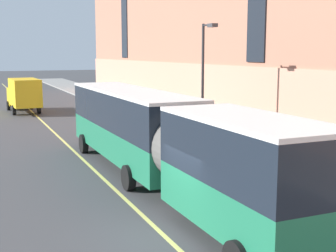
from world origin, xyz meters
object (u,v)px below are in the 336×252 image
object	(u,v)px
box_truck	(24,94)
fire_hydrant	(271,160)
parked_car_darkgray_1	(155,124)
street_lamp	(205,70)
parked_car_champagne_3	(94,102)
parked_car_silver_5	(116,109)
city_bus	(158,135)
parked_car_red_0	(248,161)

from	to	relation	value
box_truck	fire_hydrant	bearing A→B (deg)	-72.56
parked_car_darkgray_1	street_lamp	distance (m)	5.23
parked_car_darkgray_1	parked_car_champagne_3	size ratio (longest dim) A/B	1.09
parked_car_darkgray_1	box_truck	size ratio (longest dim) A/B	0.73
parked_car_silver_5	fire_hydrant	bearing A→B (deg)	-85.30
parked_car_champagne_3	box_truck	distance (m)	6.31
parked_car_champagne_3	street_lamp	bearing A→B (deg)	-84.01
city_bus	parked_car_darkgray_1	size ratio (longest dim) A/B	3.93
parked_car_silver_5	box_truck	size ratio (longest dim) A/B	0.68
parked_car_red_0	fire_hydrant	distance (m)	1.98
street_lamp	box_truck	bearing A→B (deg)	113.44
street_lamp	fire_hydrant	bearing A→B (deg)	-90.84
parked_car_silver_5	parked_car_red_0	bearing A→B (deg)	-90.56
parked_car_silver_5	parked_car_darkgray_1	bearing A→B (deg)	-90.31
parked_car_silver_5	box_truck	bearing A→B (deg)	135.09
city_bus	street_lamp	world-z (taller)	street_lamp
parked_car_champagne_3	fire_hydrant	bearing A→B (deg)	-85.85
parked_car_champagne_3	parked_car_silver_5	world-z (taller)	same
parked_car_silver_5	street_lamp	xyz separation A→B (m)	(1.68, -12.37, 3.53)
city_bus	parked_car_darkgray_1	world-z (taller)	city_bus
parked_car_silver_5	street_lamp	distance (m)	12.97
parked_car_silver_5	box_truck	distance (m)	9.21
box_truck	fire_hydrant	size ratio (longest dim) A/B	9.03
parked_car_red_0	parked_car_silver_5	bearing A→B (deg)	89.44
parked_car_darkgray_1	parked_car_red_0	bearing A→B (deg)	-90.76
city_bus	parked_car_champagne_3	xyz separation A→B (m)	(3.84, 25.67, -1.32)
parked_car_darkgray_1	parked_car_silver_5	bearing A→B (deg)	89.69
parked_car_champagne_3	fire_hydrant	world-z (taller)	parked_car_champagne_3
parked_car_silver_5	street_lamp	bearing A→B (deg)	-82.26
parked_car_red_0	parked_car_silver_5	distance (m)	20.04
city_bus	parked_car_red_0	world-z (taller)	city_bus
parked_car_champagne_3	parked_car_silver_5	bearing A→B (deg)	-87.61
parked_car_silver_5	street_lamp	world-z (taller)	street_lamp
city_bus	street_lamp	size ratio (longest dim) A/B	2.76
parked_car_darkgray_1	fire_hydrant	bearing A→B (deg)	-81.02
parked_car_champagne_3	fire_hydrant	xyz separation A→B (m)	(1.83, -25.29, -0.29)
parked_car_champagne_3	box_truck	world-z (taller)	box_truck
city_bus	parked_car_champagne_3	bearing A→B (deg)	81.50
box_truck	street_lamp	size ratio (longest dim) A/B	0.96
parked_car_red_0	street_lamp	distance (m)	8.65
box_truck	street_lamp	world-z (taller)	street_lamp
city_bus	parked_car_silver_5	xyz separation A→B (m)	(4.09, 19.60, -1.32)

